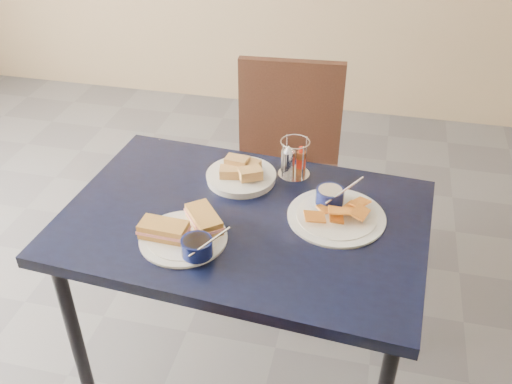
% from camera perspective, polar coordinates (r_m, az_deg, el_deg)
% --- Properties ---
extents(dining_table, '(1.18, 0.83, 0.75)m').
position_cam_1_polar(dining_table, '(1.83, -1.20, -4.25)').
color(dining_table, black).
rests_on(dining_table, ground).
extents(chair_far, '(0.48, 0.46, 0.94)m').
position_cam_1_polar(chair_far, '(2.47, 3.22, 3.39)').
color(chair_far, black).
rests_on(chair_far, ground).
extents(sandwich_plate, '(0.30, 0.28, 0.12)m').
position_cam_1_polar(sandwich_plate, '(1.69, -6.98, -4.09)').
color(sandwich_plate, white).
rests_on(sandwich_plate, dining_table).
extents(plantain_plate, '(0.31, 0.31, 0.12)m').
position_cam_1_polar(plantain_plate, '(1.80, 7.89, -1.76)').
color(plantain_plate, white).
rests_on(plantain_plate, dining_table).
extents(bread_basket, '(0.23, 0.23, 0.07)m').
position_cam_1_polar(bread_basket, '(1.94, -1.47, 1.77)').
color(bread_basket, white).
rests_on(bread_basket, dining_table).
extents(condiment_caddy, '(0.11, 0.11, 0.14)m').
position_cam_1_polar(condiment_caddy, '(1.95, 3.73, 3.17)').
color(condiment_caddy, silver).
rests_on(condiment_caddy, dining_table).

